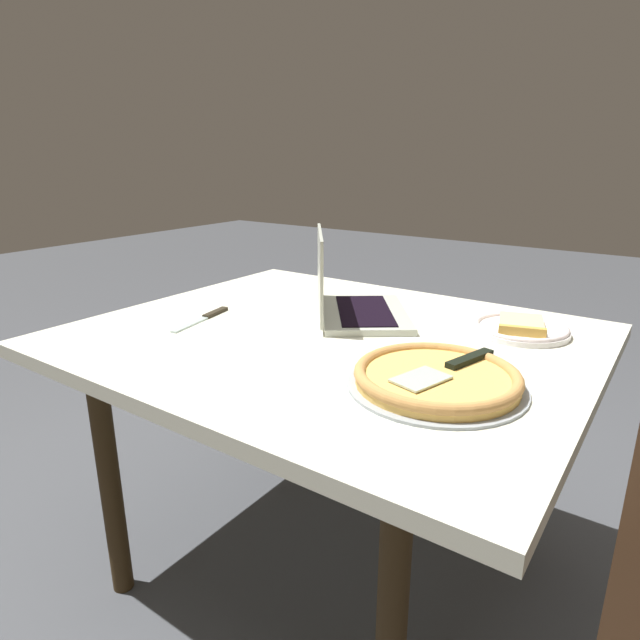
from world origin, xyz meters
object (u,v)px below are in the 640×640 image
pizza_plate (521,328)px  pizza_tray (437,378)px  laptop (349,300)px  dining_table (329,358)px  table_knife (206,317)px

pizza_plate → pizza_tray: pizza_tray is taller
pizza_plate → laptop: bearing=-163.3°
dining_table → pizza_plate: pizza_plate is taller
laptop → table_knife: size_ratio=1.80×
pizza_tray → table_knife: 0.71m
dining_table → pizza_plate: (0.40, 0.28, 0.08)m
pizza_tray → table_knife: (-0.71, 0.06, -0.02)m
pizza_plate → pizza_tray: (-0.04, -0.43, 0.01)m
laptop → table_knife: 0.40m
dining_table → laptop: laptop is taller
table_knife → laptop: bearing=37.2°
table_knife → dining_table: bearing=14.4°
dining_table → table_knife: bearing=-165.6°
laptop → table_knife: bearing=-142.8°
pizza_plate → table_knife: 0.84m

